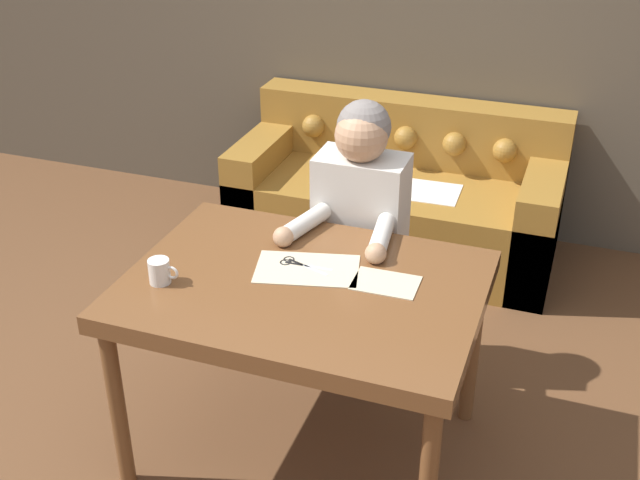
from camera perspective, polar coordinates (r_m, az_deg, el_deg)
ground_plane at (r=3.30m, az=-3.33°, el=-14.52°), size 16.00×16.00×0.00m
wall_back at (r=4.58m, az=7.15°, el=16.44°), size 8.00×0.06×2.60m
dining_table at (r=2.87m, az=-1.17°, el=-4.32°), size 1.25×0.91×0.77m
couch at (r=4.52m, az=5.53°, el=2.92°), size 1.76×0.80×0.81m
person at (r=3.37m, az=2.81°, el=-0.04°), size 0.45×0.56×1.25m
pattern_paper_main at (r=2.90m, az=-0.92°, el=-2.07°), size 0.42×0.31×0.00m
pattern_paper_offcut at (r=2.83m, az=4.70°, el=-3.07°), size 0.23×0.17×0.00m
scissors at (r=2.93m, az=-1.66°, el=-1.70°), size 0.20×0.09×0.01m
mug at (r=2.86m, az=-11.31°, el=-2.20°), size 0.11×0.08×0.09m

